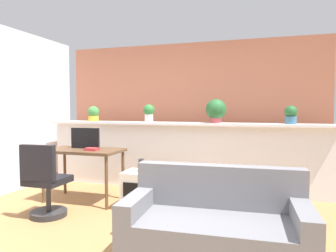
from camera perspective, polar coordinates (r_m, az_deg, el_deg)
The scene contains 15 objects.
ground_plane at distance 3.42m, azimuth -6.70°, elevation -19.70°, with size 12.00×12.00×0.00m, color #9E7042.
divider_wall at distance 5.11m, azimuth 2.46°, elevation -5.75°, with size 4.68×0.16×1.07m, color silver.
plant_shelf at distance 5.01m, azimuth 2.36°, elevation 0.44°, with size 4.68×0.34×0.04m, color silver.
brick_wall_behind at distance 5.63m, azimuth 4.05°, elevation 2.41°, with size 4.68×0.10×2.50m, color #AD664C.
potted_plant_0 at distance 5.64m, azimuth -13.58°, elevation 2.24°, with size 0.20×0.20×0.27m.
potted_plant_1 at distance 5.16m, azimuth -3.55°, elevation 2.56°, with size 0.19×0.19×0.29m.
potted_plant_2 at distance 4.89m, azimuth 8.84°, elevation 2.92°, with size 0.32×0.32×0.37m.
potted_plant_3 at distance 4.84m, azimuth 21.69°, elevation 1.97°, with size 0.18×0.18×0.27m.
desk at distance 4.61m, azimuth -15.31°, elevation -5.18°, with size 1.10×0.60×0.75m.
tv_monitor at distance 4.66m, azimuth -15.01°, elevation -2.18°, with size 0.45×0.04×0.30m, color black.
office_chair at distance 4.10m, azimuth -21.68°, elevation -10.29°, with size 0.45×0.46×0.91m.
side_cube_shelf at distance 4.21m, azimuth -5.32°, elevation -11.65°, with size 0.40×0.41×0.50m.
vase_on_shelf at distance 4.15m, azimuth -4.95°, elevation -7.18°, with size 0.08×0.08×0.16m, color #2D2D33.
book_on_desk at distance 4.43m, azimuth -13.86°, elevation -4.17°, with size 0.18×0.13×0.04m, color #B22D33.
couch at distance 2.87m, azimuth 8.75°, elevation -18.26°, with size 1.60×0.84×0.80m.
Camera 1 is at (1.29, -2.88, 1.34)m, focal length 33.07 mm.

